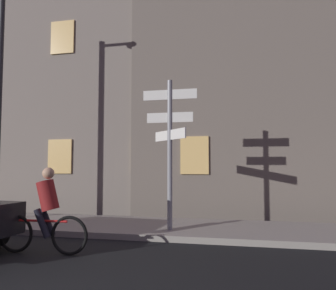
# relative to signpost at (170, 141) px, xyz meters

# --- Properties ---
(sidewalk_kerb) EXTENTS (40.00, 2.58, 0.14)m
(sidewalk_kerb) POSITION_rel_signpost_xyz_m (-0.79, 0.58, -2.19)
(sidewalk_kerb) COLOR gray
(sidewalk_kerb) RESTS_ON ground_plane
(signpost) EXTENTS (1.33, 0.95, 3.59)m
(signpost) POSITION_rel_signpost_xyz_m (0.00, 0.00, 0.00)
(signpost) COLOR gray
(signpost) RESTS_ON sidewalk_kerb
(street_lamp) EXTENTS (1.46, 0.28, 6.76)m
(street_lamp) POSITION_rel_signpost_xyz_m (-4.99, 0.44, 1.81)
(street_lamp) COLOR #2D2D30
(street_lamp) RESTS_ON sidewalk_kerb
(cyclist) EXTENTS (1.82, 0.34, 1.61)m
(cyclist) POSITION_rel_signpost_xyz_m (-1.93, -2.14, -1.51)
(cyclist) COLOR black
(cyclist) RESTS_ON ground_plane
(building_left_block) EXTENTS (12.39, 8.51, 15.89)m
(building_left_block) POSITION_rel_signpost_xyz_m (-6.11, 7.05, 5.69)
(building_left_block) COLOR slate
(building_left_block) RESTS_ON ground_plane
(building_right_block) EXTENTS (12.79, 9.85, 12.37)m
(building_right_block) POSITION_rel_signpost_xyz_m (4.49, 7.60, 3.93)
(building_right_block) COLOR #6B6056
(building_right_block) RESTS_ON ground_plane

